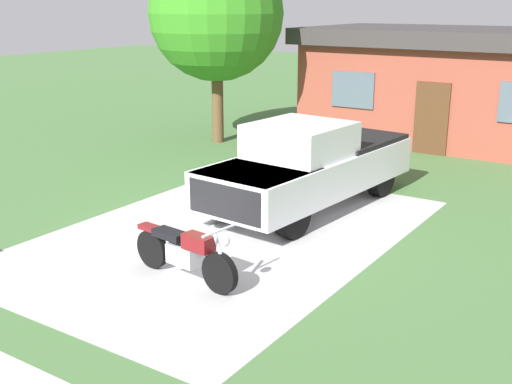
% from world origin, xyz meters
% --- Properties ---
extents(ground_plane, '(80.00, 80.00, 0.00)m').
position_xyz_m(ground_plane, '(0.00, 0.00, 0.00)').
color(ground_plane, '#456D3A').
extents(driveway_pad, '(5.82, 8.65, 0.01)m').
position_xyz_m(driveway_pad, '(0.00, 0.00, 0.00)').
color(driveway_pad, '#B4B4B4').
rests_on(driveway_pad, ground).
extents(motorcycle, '(2.21, 0.70, 1.09)m').
position_xyz_m(motorcycle, '(0.68, -2.07, 0.47)').
color(motorcycle, black).
rests_on(motorcycle, ground).
extents(pickup_truck, '(2.47, 5.77, 1.90)m').
position_xyz_m(pickup_truck, '(0.47, 2.46, 0.95)').
color(pickup_truck, black).
rests_on(pickup_truck, ground).
extents(shade_tree, '(4.09, 4.09, 6.01)m').
position_xyz_m(shade_tree, '(-5.23, 6.72, 3.95)').
color(shade_tree, brown).
rests_on(shade_tree, ground).
extents(neighbor_house, '(9.60, 5.60, 3.50)m').
position_xyz_m(neighbor_house, '(0.96, 11.29, 1.79)').
color(neighbor_house, brown).
rests_on(neighbor_house, ground).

